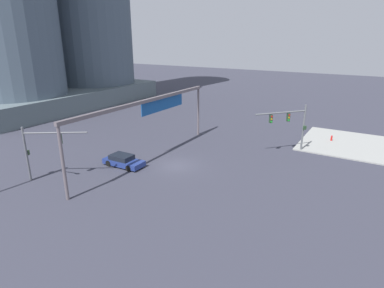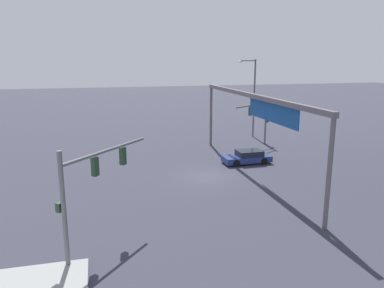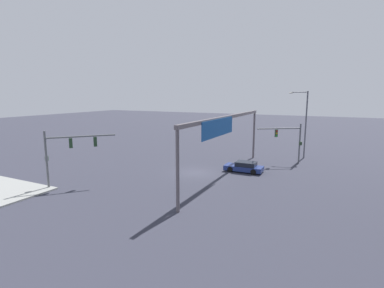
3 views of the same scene
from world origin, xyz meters
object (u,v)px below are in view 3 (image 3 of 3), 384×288
at_px(traffic_signal_near_corner, 66,149).
at_px(streetlamp_curved_arm, 304,120).
at_px(traffic_signal_opposite_side, 290,137).
at_px(sedan_car_approaching, 244,167).

relative_size(traffic_signal_near_corner, streetlamp_curved_arm, 0.59).
distance_m(traffic_signal_near_corner, traffic_signal_opposite_side, 26.63).
height_order(traffic_signal_near_corner, sedan_car_approaching, traffic_signal_near_corner).
xyz_separation_m(traffic_signal_near_corner, traffic_signal_opposite_side, (-19.68, 17.94, -0.29)).
xyz_separation_m(streetlamp_curved_arm, sedan_car_approaching, (11.13, -5.17, -4.83)).
bearing_deg(traffic_signal_opposite_side, traffic_signal_near_corner, 13.76).
xyz_separation_m(traffic_signal_opposite_side, sedan_car_approaching, (6.43, -4.00, -2.92)).
relative_size(traffic_signal_near_corner, sedan_car_approaching, 1.26).
bearing_deg(traffic_signal_near_corner, streetlamp_curved_arm, 2.82).
relative_size(traffic_signal_near_corner, traffic_signal_opposite_side, 1.07).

